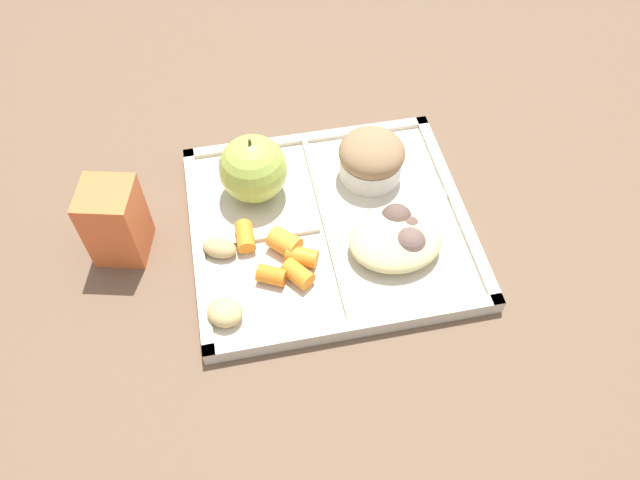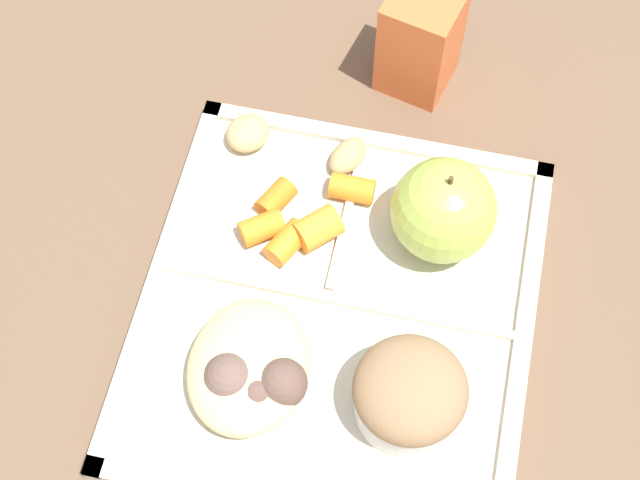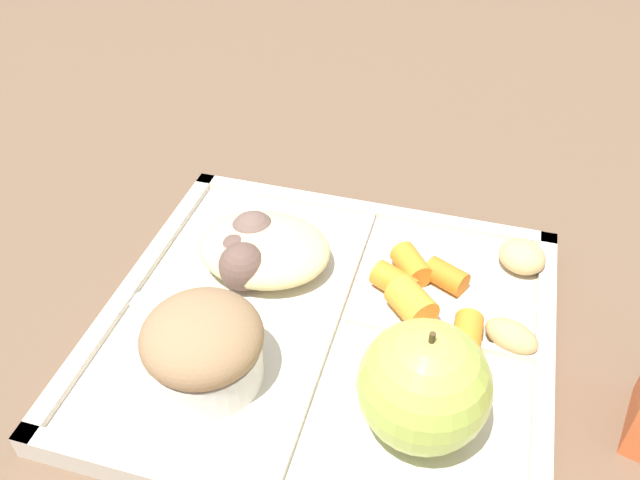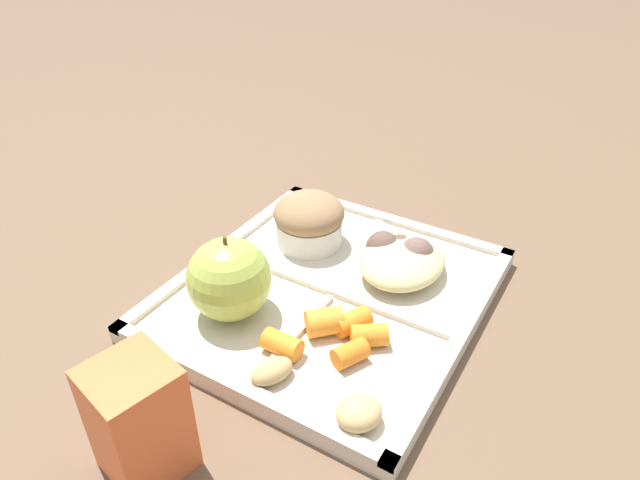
{
  "view_description": "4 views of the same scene",
  "coord_description": "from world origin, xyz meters",
  "views": [
    {
      "loc": [
        -0.1,
        -0.44,
        0.59
      ],
      "look_at": [
        -0.02,
        -0.07,
        0.07
      ],
      "focal_mm": 35.1,
      "sensor_mm": 36.0,
      "label": 1
    },
    {
      "loc": [
        0.28,
        0.05,
        0.67
      ],
      "look_at": [
        -0.03,
        -0.02,
        0.06
      ],
      "focal_mm": 52.74,
      "sensor_mm": 36.0,
      "label": 2
    },
    {
      "loc": [
        -0.08,
        0.31,
        0.38
      ],
      "look_at": [
        0.01,
        -0.03,
        0.07
      ],
      "focal_mm": 37.08,
      "sensor_mm": 36.0,
      "label": 3
    },
    {
      "loc": [
        -0.4,
        -0.23,
        0.39
      ],
      "look_at": [
        -0.01,
        0.01,
        0.08
      ],
      "focal_mm": 32.21,
      "sensor_mm": 36.0,
      "label": 4
    }
  ],
  "objects": [
    {
      "name": "carrot_slice_diagonal",
      "position": [
        -0.1,
        -0.01,
        0.02
      ],
      "size": [
        0.02,
        0.04,
        0.02
      ],
      "primitive_type": "cylinder",
      "rotation": [
        0.0,
        1.57,
        4.71
      ],
      "color": "orange",
      "rests_on": "lunch_tray"
    },
    {
      "name": "potato_chunk_golden",
      "position": [
        -0.13,
        -0.02,
        0.02
      ],
      "size": [
        0.05,
        0.04,
        0.02
      ],
      "primitive_type": "ellipsoid",
      "rotation": [
        0.0,
        0.0,
        5.88
      ],
      "color": "tan",
      "rests_on": "lunch_tray"
    },
    {
      "name": "carrot_slice_near_corner",
      "position": [
        -0.08,
        -0.07,
        0.02
      ],
      "size": [
        0.04,
        0.03,
        0.02
      ],
      "primitive_type": "cylinder",
      "rotation": [
        0.0,
        1.57,
        5.82
      ],
      "color": "orange",
      "rests_on": "lunch_tray"
    },
    {
      "name": "green_apple",
      "position": [
        -0.08,
        0.06,
        0.05
      ],
      "size": [
        0.08,
        0.08,
        0.09
      ],
      "color": "#A8C14C",
      "rests_on": "lunch_tray"
    },
    {
      "name": "egg_noodle_pile",
      "position": [
        0.06,
        -0.05,
        0.03
      ],
      "size": [
        0.11,
        0.09,
        0.03
      ],
      "primitive_type": "ellipsoid",
      "color": "#D6C684",
      "rests_on": "lunch_tray"
    },
    {
      "name": "meatball_center",
      "position": [
        0.08,
        -0.04,
        0.03
      ],
      "size": [
        0.03,
        0.03,
        0.03
      ],
      "primitive_type": "sphere",
      "color": "brown",
      "rests_on": "lunch_tray"
    },
    {
      "name": "plastic_fork",
      "position": [
        0.1,
        -0.04,
        0.01
      ],
      "size": [
        0.11,
        0.11,
        0.0
      ],
      "color": "white",
      "rests_on": "lunch_tray"
    },
    {
      "name": "carrot_slice_back",
      "position": [
        -0.05,
        -0.07,
        0.02
      ],
      "size": [
        0.04,
        0.04,
        0.02
      ],
      "primitive_type": "cylinder",
      "rotation": [
        0.0,
        1.57,
        5.35
      ],
      "color": "orange",
      "rests_on": "lunch_tray"
    },
    {
      "name": "meatball_back",
      "position": [
        0.08,
        -0.06,
        0.03
      ],
      "size": [
        0.04,
        0.04,
        0.04
      ],
      "primitive_type": "sphere",
      "color": "brown",
      "rests_on": "lunch_tray"
    },
    {
      "name": "carrot_slice_center",
      "position": [
        -0.04,
        -0.05,
        0.02
      ],
      "size": [
        0.04,
        0.03,
        0.02
      ],
      "primitive_type": "cylinder",
      "rotation": [
        0.0,
        1.57,
        2.68
      ],
      "color": "orange",
      "rests_on": "lunch_tray"
    },
    {
      "name": "lunch_tray",
      "position": [
        -0.0,
        -0.0,
        0.01
      ],
      "size": [
        0.32,
        0.29,
        0.02
      ],
      "color": "beige",
      "rests_on": "ground"
    },
    {
      "name": "potato_chunk_browned",
      "position": [
        -0.13,
        -0.1,
        0.03
      ],
      "size": [
        0.05,
        0.05,
        0.02
      ],
      "primitive_type": "ellipsoid",
      "rotation": [
        0.0,
        0.0,
        5.74
      ],
      "color": "tan",
      "rests_on": "lunch_tray"
    },
    {
      "name": "carrot_slice_small",
      "position": [
        -0.06,
        -0.03,
        0.03
      ],
      "size": [
        0.04,
        0.04,
        0.03
      ],
      "primitive_type": "cylinder",
      "rotation": [
        0.0,
        1.57,
        2.35
      ],
      "color": "orange",
      "rests_on": "lunch_tray"
    },
    {
      "name": "milk_carton",
      "position": [
        -0.24,
        0.02,
        0.05
      ],
      "size": [
        0.07,
        0.07,
        0.1
      ],
      "primitive_type": "cube",
      "rotation": [
        0.0,
        0.0,
        -0.24
      ],
      "color": "orange",
      "rests_on": "ground"
    },
    {
      "name": "meatball_front",
      "position": [
        0.07,
        -0.02,
        0.03
      ],
      "size": [
        0.04,
        0.04,
        0.04
      ],
      "primitive_type": "sphere",
      "color": "brown",
      "rests_on": "lunch_tray"
    },
    {
      "name": "ground",
      "position": [
        0.0,
        0.0,
        0.0
      ],
      "size": [
        6.0,
        6.0,
        0.0
      ],
      "primitive_type": "plane",
      "color": "brown"
    },
    {
      "name": "meatball_side",
      "position": [
        0.07,
        -0.05,
        0.03
      ],
      "size": [
        0.03,
        0.03,
        0.03
      ],
      "primitive_type": "sphere",
      "color": "#755B4C",
      "rests_on": "lunch_tray"
    },
    {
      "name": "bran_muffin",
      "position": [
        0.06,
        0.06,
        0.04
      ],
      "size": [
        0.08,
        0.08,
        0.06
      ],
      "color": "silver",
      "rests_on": "lunch_tray"
    }
  ]
}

